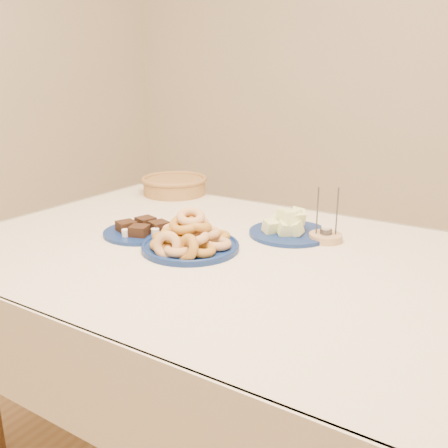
{
  "coord_description": "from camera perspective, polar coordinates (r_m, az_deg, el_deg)",
  "views": [
    {
      "loc": [
        0.71,
        -1.16,
        1.26
      ],
      "look_at": [
        0.0,
        -0.05,
        0.85
      ],
      "focal_mm": 40.0,
      "sensor_mm": 36.0,
      "label": 1
    }
  ],
  "objects": [
    {
      "name": "dining_table",
      "position": [
        1.49,
        1.04,
        -7.09
      ],
      "size": [
        1.71,
        1.11,
        0.75
      ],
      "color": "brown",
      "rests_on": "ground"
    },
    {
      "name": "donut_platter",
      "position": [
        1.46,
        -3.96,
        -1.73
      ],
      "size": [
        0.31,
        0.31,
        0.13
      ],
      "rotation": [
        0.0,
        0.0,
        0.07
      ],
      "color": "navy",
      "rests_on": "dining_table"
    },
    {
      "name": "melon_plate",
      "position": [
        1.61,
        7.43,
        -0.44
      ],
      "size": [
        0.31,
        0.31,
        0.09
      ],
      "rotation": [
        0.0,
        0.0,
        -0.2
      ],
      "color": "navy",
      "rests_on": "dining_table"
    },
    {
      "name": "brownie_plate",
      "position": [
        1.63,
        -9.37,
        -0.69
      ],
      "size": [
        0.26,
        0.26,
        0.04
      ],
      "rotation": [
        0.0,
        0.0,
        -0.05
      ],
      "color": "navy",
      "rests_on": "dining_table"
    },
    {
      "name": "wicker_basket",
      "position": [
        2.14,
        -5.69,
        4.48
      ],
      "size": [
        0.34,
        0.34,
        0.07
      ],
      "rotation": [
        0.0,
        0.0,
        0.24
      ],
      "color": "olive",
      "rests_on": "dining_table"
    },
    {
      "name": "candle_holder",
      "position": [
        1.57,
        11.54,
        -1.36
      ],
      "size": [
        0.13,
        0.13,
        0.17
      ],
      "rotation": [
        0.0,
        0.0,
        0.42
      ],
      "color": "tan",
      "rests_on": "dining_table"
    }
  ]
}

